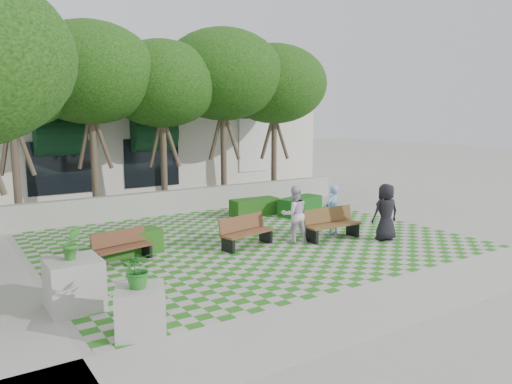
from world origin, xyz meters
TOP-DOWN VIEW (x-y plane):
  - ground at (0.00, 0.00)m, footprint 90.00×90.00m
  - lawn at (0.00, 1.00)m, footprint 12.00×12.00m
  - sidewalk_south at (0.00, -4.70)m, footprint 16.00×2.00m
  - retaining_wall at (0.00, 6.20)m, footprint 15.00×0.36m
  - bench_east at (2.22, -0.12)m, footprint 1.84×0.66m
  - bench_mid at (-0.48, 0.54)m, footprint 1.79×0.91m
  - bench_west at (-3.96, 1.07)m, footprint 1.62×0.81m
  - hedge_east at (3.75, 3.37)m, footprint 2.02×1.24m
  - hedge_midright at (2.17, 4.17)m, footprint 1.84×0.78m
  - hedge_west at (-3.61, 1.66)m, footprint 1.90×0.93m
  - planter_front at (-5.09, -3.33)m, footprint 1.10×1.10m
  - planter_back at (-5.79, -1.51)m, footprint 1.02×1.02m
  - person_blue at (2.59, 0.25)m, footprint 0.66×0.51m
  - person_dark at (3.47, -1.15)m, footprint 0.95×0.72m
  - person_white at (1.01, 0.19)m, footprint 0.98×0.85m
  - tree_row at (-1.86, 5.95)m, footprint 17.70×13.40m
  - building at (0.93, 14.08)m, footprint 18.00×8.92m

SIDE VIEW (x-z plane):
  - ground at x=0.00m, z-range 0.00..0.00m
  - sidewalk_south at x=0.00m, z-range 0.00..0.01m
  - lawn at x=0.00m, z-range 0.01..0.01m
  - hedge_midright at x=2.17m, z-range 0.00..0.64m
  - hedge_west at x=-3.61m, z-range 0.00..0.64m
  - hedge_east at x=3.75m, z-range 0.00..0.66m
  - bench_west at x=-3.96m, z-range -0.01..0.80m
  - bench_mid at x=-0.48m, z-range -0.02..0.88m
  - retaining_wall at x=0.00m, z-range 0.00..0.90m
  - bench_east at x=2.22m, z-range -0.02..0.94m
  - planter_back at x=-5.79m, z-range -0.28..1.41m
  - planter_front at x=-5.09m, z-range -0.14..1.38m
  - person_blue at x=2.59m, z-range 0.00..1.60m
  - person_white at x=1.01m, z-range 0.00..1.72m
  - person_dark at x=3.47m, z-range 0.00..1.75m
  - building at x=0.93m, z-range -0.06..5.09m
  - tree_row at x=-1.86m, z-range 1.47..8.88m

